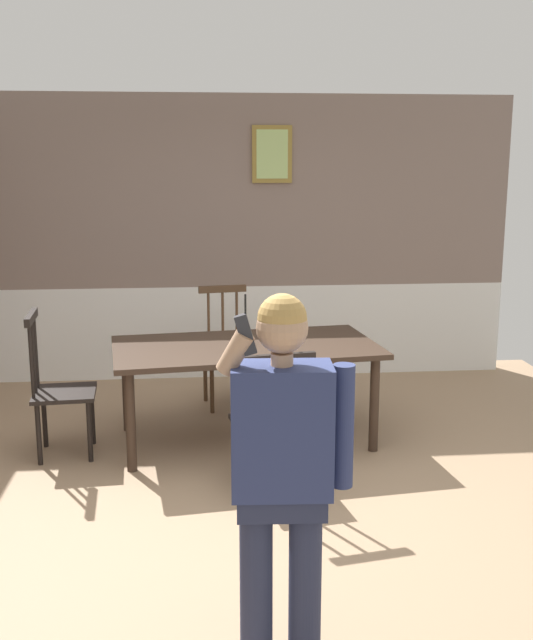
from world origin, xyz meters
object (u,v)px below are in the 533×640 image
Objects in this scene: chair_at_table_head at (59,389)px; person_figure at (283,460)px; chair_near_window at (272,422)px; dining_table at (246,355)px; chair_by_doorway at (226,352)px.

person_figure reaches higher than chair_at_table_head.
chair_at_table_head reaches higher than chair_near_window.
dining_table is 1.29× the size of person_figure.
chair_by_doorway is (-0.11, 0.90, -0.21)m from dining_table.
chair_near_window is at bearing 59.08° from chair_at_table_head.
person_figure is (-0.02, -2.61, 0.23)m from dining_table.
person_figure reaches higher than chair_by_doorway.
person_figure is at bearing -90.34° from dining_table.
chair_by_doorway is at bearing -85.06° from person_figure.
chair_by_doorway is 0.98× the size of chair_at_table_head.
person_figure reaches higher than chair_near_window.
chair_near_window is at bearing -82.99° from dining_table.
chair_near_window is (0.11, -0.90, -0.22)m from dining_table.
chair_near_window is 0.60× the size of person_figure.
chair_at_table_head is 2.82m from person_figure.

